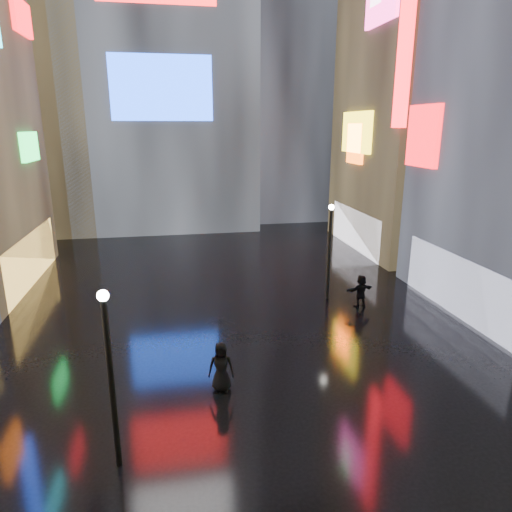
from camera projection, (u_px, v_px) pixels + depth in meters
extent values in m
plane|color=black|center=(228.00, 306.00, 23.90)|extent=(140.00, 140.00, 0.00)
cube|color=#FFC659|center=(31.00, 258.00, 27.22)|extent=(0.20, 10.00, 3.00)
cube|color=#18D848|center=(29.00, 147.00, 27.22)|extent=(0.25, 3.00, 1.71)
cube|color=red|center=(21.00, 17.00, 26.96)|extent=(0.25, 3.32, 1.94)
cube|color=white|center=(457.00, 285.00, 22.60)|extent=(0.20, 9.00, 3.00)
cube|color=red|center=(423.00, 136.00, 24.50)|extent=(0.25, 2.99, 3.26)
cube|color=red|center=(406.00, 36.00, 25.73)|extent=(0.25, 1.40, 10.00)
cube|color=black|center=(431.00, 54.00, 32.30)|extent=(10.00, 12.00, 28.00)
cube|color=white|center=(356.00, 229.00, 34.89)|extent=(0.20, 9.00, 3.00)
cube|color=yellow|center=(357.00, 132.00, 33.18)|extent=(0.25, 4.92, 2.91)
cube|color=#F0540C|center=(355.00, 144.00, 33.51)|extent=(0.25, 2.63, 2.87)
cube|color=#194CFF|center=(162.00, 88.00, 36.05)|extent=(8.00, 0.20, 5.00)
cube|color=black|center=(283.00, 43.00, 45.38)|extent=(12.00, 12.00, 34.00)
cube|color=black|center=(30.00, 78.00, 38.67)|extent=(10.00, 10.00, 26.00)
cylinder|color=black|center=(112.00, 386.00, 12.03)|extent=(0.16, 0.16, 5.00)
sphere|color=white|center=(103.00, 296.00, 11.33)|extent=(0.30, 0.30, 0.30)
cylinder|color=black|center=(329.00, 254.00, 24.33)|extent=(0.16, 0.16, 5.00)
sphere|color=white|center=(331.00, 207.00, 23.63)|extent=(0.30, 0.30, 0.30)
imported|color=black|center=(221.00, 367.00, 16.08)|extent=(1.00, 0.75, 1.85)
imported|color=black|center=(361.00, 291.00, 23.65)|extent=(1.67, 0.88, 1.72)
imported|color=black|center=(220.00, 331.00, 15.70)|extent=(1.11, 1.10, 0.92)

